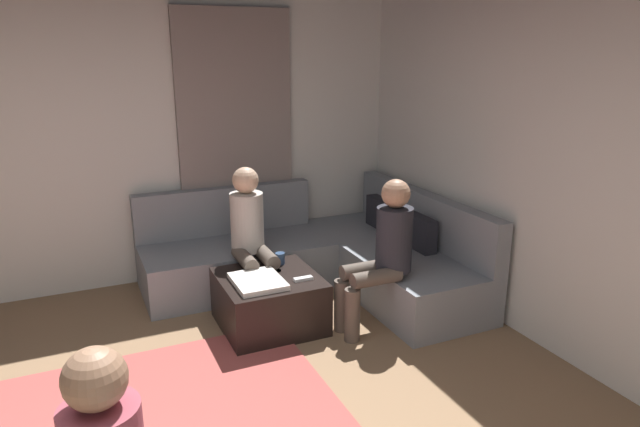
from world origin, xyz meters
The scene contains 10 objects.
wall_back centered at (0.00, 2.94, 1.35)m, with size 6.00×0.12×2.70m, color silver.
wall_left centered at (-2.94, 0.00, 1.35)m, with size 0.12×6.00×2.70m, color silver.
curtain_panel centered at (-2.84, 1.30, 1.25)m, with size 0.06×1.10×2.50m, color gray.
sectional_couch centered at (-2.08, 1.88, 0.28)m, with size 2.10×2.55×0.87m.
ottoman centered at (-1.53, 1.14, 0.21)m, with size 0.76×0.76×0.42m, color black.
folded_blanket centered at (-1.43, 1.02, 0.44)m, with size 0.44×0.36×0.04m, color white.
coffee_mug centered at (-1.75, 1.32, 0.47)m, with size 0.08×0.08×0.10m, color #334C72.
game_remote centered at (-1.35, 1.36, 0.43)m, with size 0.05×0.15×0.02m, color white.
person_on_couch_back centered at (-1.13, 1.93, 0.66)m, with size 0.30×0.60×1.20m.
person_on_couch_side centered at (-1.93, 1.13, 0.66)m, with size 0.60×0.30×1.20m.
Camera 1 is at (2.37, -0.18, 2.13)m, focal length 31.62 mm.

